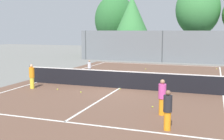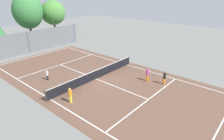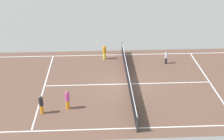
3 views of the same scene
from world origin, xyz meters
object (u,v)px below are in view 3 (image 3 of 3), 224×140
at_px(player_0, 166,57).
at_px(tennis_ball_9, 82,103).
at_px(tennis_ball_2, 65,63).
at_px(tennis_ball_10, 18,120).
at_px(tennis_ball_3, 146,104).
at_px(tennis_ball_12, 191,85).
at_px(tennis_ball_5, 104,75).
at_px(player_3, 41,104).
at_px(tennis_ball_4, 144,98).
at_px(tennis_ball_0, 124,84).
at_px(tennis_ball_1, 107,66).
at_px(tennis_ball_7, 187,68).
at_px(player_1, 104,52).
at_px(player_2, 67,100).
at_px(tennis_ball_8, 162,57).

distance_m(player_0, tennis_ball_9, 9.33).
bearing_deg(tennis_ball_2, tennis_ball_10, -15.37).
bearing_deg(tennis_ball_3, tennis_ball_12, 122.83).
bearing_deg(tennis_ball_5, tennis_ball_10, -43.98).
relative_size(player_3, tennis_ball_4, 20.42).
xyz_separation_m(tennis_ball_2, tennis_ball_10, (8.23, -2.26, 0.00)).
distance_m(tennis_ball_0, tennis_ball_1, 3.45).
bearing_deg(tennis_ball_5, tennis_ball_7, 97.50).
bearing_deg(tennis_ball_5, tennis_ball_1, 170.93).
xyz_separation_m(player_1, tennis_ball_9, (7.22, -1.74, -0.67)).
distance_m(tennis_ball_3, tennis_ball_4, 0.83).
xyz_separation_m(tennis_ball_9, tennis_ball_12, (-2.18, 8.26, 0.00)).
xyz_separation_m(tennis_ball_1, tennis_ball_9, (5.69, -1.87, 0.00)).
bearing_deg(tennis_ball_9, player_2, -59.43).
distance_m(tennis_ball_5, tennis_ball_12, 6.91).
relative_size(player_0, tennis_ball_12, 17.05).
distance_m(player_1, tennis_ball_12, 8.27).
height_order(player_1, tennis_ball_0, player_1).
relative_size(player_2, tennis_ball_1, 21.22).
distance_m(tennis_ball_0, tennis_ball_9, 3.98).
bearing_deg(player_2, tennis_ball_2, -173.37).
bearing_deg(tennis_ball_12, tennis_ball_5, -106.49).
bearing_deg(tennis_ball_0, tennis_ball_8, 141.25).
relative_size(tennis_ball_1, tennis_ball_4, 1.00).
distance_m(tennis_ball_4, tennis_ball_12, 4.19).
relative_size(tennis_ball_7, tennis_ball_8, 1.00).
xyz_separation_m(tennis_ball_3, tennis_ball_9, (-0.31, -4.39, 0.00)).
height_order(tennis_ball_2, tennis_ball_12, same).
distance_m(tennis_ball_1, tennis_ball_10, 9.46).
height_order(player_0, player_3, player_3).
bearing_deg(tennis_ball_0, tennis_ball_2, -129.77).
xyz_separation_m(player_0, tennis_ball_2, (-0.47, -8.83, -0.54)).
bearing_deg(player_0, tennis_ball_10, -55.01).
distance_m(player_0, tennis_ball_4, 6.17).
bearing_deg(tennis_ball_12, player_1, -127.71).
distance_m(tennis_ball_1, tennis_ball_7, 6.88).
xyz_separation_m(tennis_ball_4, tennis_ball_7, (-4.56, 4.32, 0.00)).
bearing_deg(tennis_ball_0, tennis_ball_5, -138.41).
bearing_deg(player_3, player_2, 105.55).
bearing_deg(tennis_ball_1, tennis_ball_3, 22.81).
height_order(tennis_ball_4, tennis_ball_7, same).
relative_size(tennis_ball_2, tennis_ball_7, 1.00).
height_order(tennis_ball_4, tennis_ball_5, same).
relative_size(tennis_ball_5, tennis_ball_12, 1.00).
xyz_separation_m(player_0, player_3, (7.08, -9.67, 0.11)).
distance_m(tennis_ball_2, tennis_ball_5, 4.14).
xyz_separation_m(tennis_ball_3, tennis_ball_8, (-7.65, 2.63, 0.00)).
relative_size(tennis_ball_2, tennis_ball_4, 1.00).
bearing_deg(tennis_ball_1, tennis_ball_4, 26.15).
xyz_separation_m(tennis_ball_0, tennis_ball_9, (2.47, -3.12, 0.00)).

